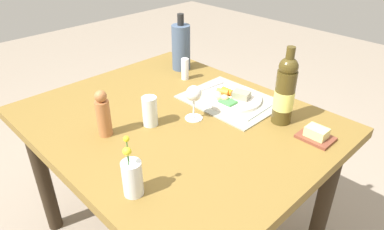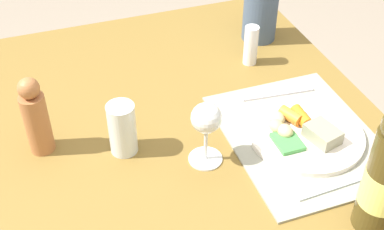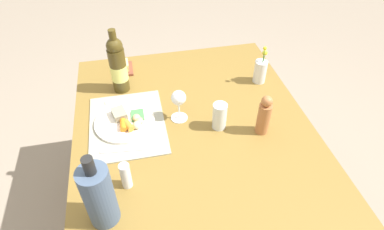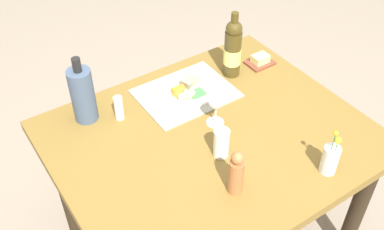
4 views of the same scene
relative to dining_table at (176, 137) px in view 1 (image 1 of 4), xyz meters
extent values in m
cube|color=brown|center=(0.00, 0.00, 0.08)|extent=(1.25, 1.04, 0.04)
cylinder|color=black|center=(-0.54, -0.43, -0.29)|extent=(0.07, 0.07, 0.70)
cylinder|color=black|center=(0.54, -0.43, -0.29)|extent=(0.07, 0.07, 0.70)
cylinder|color=black|center=(0.54, 0.43, -0.29)|extent=(0.07, 0.07, 0.70)
cube|color=#989888|center=(-0.06, -0.29, 0.10)|extent=(0.42, 0.33, 0.01)
cylinder|color=white|center=(-0.07, -0.29, 0.11)|extent=(0.26, 0.26, 0.01)
cube|color=gray|center=(-0.10, -0.31, 0.13)|extent=(0.09, 0.07, 0.03)
cylinder|color=orange|center=(-0.03, -0.30, 0.13)|extent=(0.06, 0.03, 0.03)
cylinder|color=orange|center=(-0.02, -0.28, 0.13)|extent=(0.06, 0.05, 0.03)
ellipsoid|color=#CDBB7F|center=(-0.06, -0.24, 0.13)|extent=(0.04, 0.03, 0.03)
ellipsoid|color=#D0BD75|center=(-0.04, -0.23, 0.13)|extent=(0.04, 0.03, 0.03)
ellipsoid|color=#C5BB86|center=(-0.02, -0.24, 0.13)|extent=(0.04, 0.04, 0.03)
cube|color=#439547|center=(-0.09, -0.24, 0.12)|extent=(0.07, 0.06, 0.01)
cube|color=silver|center=(-0.23, -0.28, 0.11)|extent=(0.03, 0.20, 0.00)
cube|color=silver|center=(0.09, -0.31, 0.11)|extent=(0.03, 0.19, 0.00)
cylinder|color=white|center=(-0.06, -0.05, 0.10)|extent=(0.08, 0.08, 0.00)
cylinder|color=white|center=(-0.06, -0.05, 0.15)|extent=(0.01, 0.01, 0.09)
sphere|color=white|center=(-0.06, -0.05, 0.22)|extent=(0.07, 0.07, 0.07)
cylinder|color=silver|center=(0.03, 0.11, 0.16)|extent=(0.06, 0.06, 0.12)
cylinder|color=silver|center=(0.03, 0.11, 0.14)|extent=(0.06, 0.06, 0.07)
cylinder|color=silver|center=(-0.25, 0.40, 0.16)|extent=(0.06, 0.06, 0.12)
cylinder|color=#3F7233|center=(-0.25, 0.41, 0.18)|extent=(0.00, 0.00, 0.16)
sphere|color=gold|center=(-0.25, 0.41, 0.26)|extent=(0.02, 0.02, 0.02)
cylinder|color=#3F7233|center=(-0.25, 0.41, 0.18)|extent=(0.00, 0.00, 0.17)
sphere|color=yellow|center=(-0.25, 0.41, 0.27)|extent=(0.03, 0.03, 0.03)
cylinder|color=#3F7233|center=(-0.24, 0.40, 0.20)|extent=(0.00, 0.00, 0.20)
sphere|color=yellow|center=(-0.24, 0.40, 0.30)|extent=(0.02, 0.02, 0.02)
cylinder|color=white|center=(0.26, -0.30, 0.16)|extent=(0.04, 0.04, 0.11)
cylinder|color=#43546D|center=(0.38, -0.38, 0.22)|extent=(0.10, 0.10, 0.24)
cylinder|color=black|center=(0.38, -0.38, 0.37)|extent=(0.03, 0.03, 0.06)
cylinder|color=#AD693C|center=(0.10, 0.28, 0.17)|extent=(0.05, 0.05, 0.15)
sphere|color=#AD693C|center=(0.10, 0.28, 0.27)|extent=(0.05, 0.05, 0.05)
cylinder|color=#453916|center=(-0.33, -0.30, 0.21)|extent=(0.08, 0.08, 0.23)
sphere|color=#453916|center=(-0.33, -0.30, 0.34)|extent=(0.08, 0.08, 0.08)
cylinder|color=#453916|center=(-0.33, -0.30, 0.39)|extent=(0.03, 0.03, 0.07)
cylinder|color=#E6E36E|center=(-0.33, -0.30, 0.20)|extent=(0.08, 0.08, 0.08)
cube|color=brown|center=(-0.50, -0.28, 0.11)|extent=(0.13, 0.10, 0.01)
cube|color=#E6DD88|center=(-0.50, -0.28, 0.13)|extent=(0.08, 0.06, 0.04)
camera|label=1|loc=(-0.97, 0.85, 0.86)|focal=32.75mm
camera|label=2|loc=(-0.81, 0.25, 0.89)|focal=47.87mm
camera|label=3|loc=(1.01, -0.22, 1.10)|focal=30.18mm
camera|label=4|loc=(0.82, 1.08, 1.39)|focal=42.55mm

